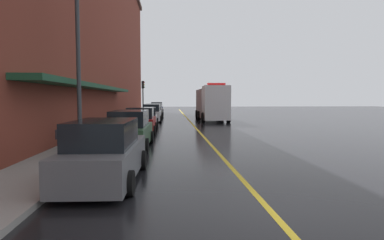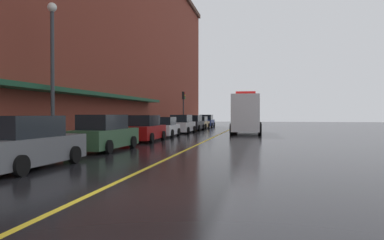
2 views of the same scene
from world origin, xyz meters
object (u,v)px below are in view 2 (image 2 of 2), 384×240
(parked_car_0, at_px, (26,144))
(traffic_light_near, at_px, (183,103))
(parked_car_3, at_px, (164,127))
(parked_car_7, at_px, (207,121))
(street_lamp_left, at_px, (52,60))
(parked_car_5, at_px, (193,123))
(parked_car_4, at_px, (182,124))
(parking_meter_4, at_px, (138,124))
(parking_meter_1, at_px, (198,119))
(box_truck, at_px, (247,114))
(parked_car_2, at_px, (144,129))
(parked_car_1, at_px, (105,134))
(parking_meter_2, at_px, (193,120))
(parking_meter_3, at_px, (118,126))
(parked_car_6, at_px, (200,123))

(parked_car_0, distance_m, traffic_light_near, 30.87)
(parked_car_3, distance_m, parked_car_7, 21.99)
(parked_car_3, bearing_deg, street_lamp_left, 169.79)
(parked_car_0, relative_size, parked_car_5, 1.16)
(parked_car_4, bearing_deg, parked_car_0, 179.90)
(parked_car_4, height_order, parking_meter_4, parked_car_4)
(parking_meter_1, bearing_deg, parking_meter_4, -90.00)
(box_truck, bearing_deg, parked_car_7, -158.67)
(parked_car_2, distance_m, parking_meter_1, 28.46)
(parked_car_1, bearing_deg, parking_meter_1, 3.72)
(parked_car_1, xyz_separation_m, street_lamp_left, (-1.96, -1.49, 3.56))
(parking_meter_2, distance_m, parking_meter_3, 25.39)
(parked_car_6, xyz_separation_m, traffic_light_near, (-1.30, -3.51, 2.43))
(parked_car_0, height_order, parking_meter_3, parked_car_0)
(parked_car_2, distance_m, parked_car_7, 27.15)
(box_truck, distance_m, parking_meter_4, 11.96)
(parked_car_0, relative_size, parking_meter_2, 3.62)
(parked_car_2, distance_m, parked_car_3, 5.17)
(parked_car_1, relative_size, parked_car_3, 1.16)
(parked_car_4, bearing_deg, parking_meter_2, 6.59)
(street_lamp_left, bearing_deg, parking_meter_3, 84.72)
(parking_meter_2, bearing_deg, parked_car_5, -78.92)
(parked_car_4, distance_m, parking_meter_1, 17.59)
(parked_car_0, bearing_deg, parking_meter_2, 3.89)
(parked_car_0, xyz_separation_m, parking_meter_2, (-1.39, 36.68, 0.23))
(parked_car_7, bearing_deg, box_truck, -159.12)
(parked_car_0, relative_size, parked_car_7, 1.03)
(box_truck, bearing_deg, parking_meter_4, -40.62)
(parked_car_2, relative_size, parking_meter_4, 3.36)
(parked_car_0, distance_m, parking_meter_3, 11.38)
(parked_car_7, bearing_deg, parked_car_3, 178.69)
(parked_car_1, distance_m, parked_car_2, 6.31)
(parking_meter_4, relative_size, street_lamp_left, 0.19)
(parking_meter_1, bearing_deg, parking_meter_2, -90.00)
(parked_car_0, distance_m, parked_car_2, 12.59)
(box_truck, relative_size, parking_meter_3, 6.41)
(parking_meter_1, relative_size, traffic_light_near, 0.31)
(parked_car_2, distance_m, parking_meter_2, 24.13)
(traffic_light_near, bearing_deg, parking_meter_4, -90.22)
(parking_meter_3, bearing_deg, parked_car_4, 83.04)
(parked_car_6, height_order, parked_car_7, parked_car_7)
(street_lamp_left, height_order, traffic_light_near, street_lamp_left)
(parked_car_3, height_order, street_lamp_left, street_lamp_left)
(parked_car_4, xyz_separation_m, parking_meter_3, (-1.49, -12.21, 0.24))
(parked_car_6, bearing_deg, parking_meter_1, 11.34)
(parking_meter_1, height_order, street_lamp_left, street_lamp_left)
(parked_car_1, height_order, parking_meter_4, parked_car_1)
(parked_car_3, xyz_separation_m, street_lamp_left, (-1.92, -12.96, 3.65))
(parked_car_2, height_order, parked_car_3, parked_car_2)
(parking_meter_2, bearing_deg, parked_car_1, -87.44)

